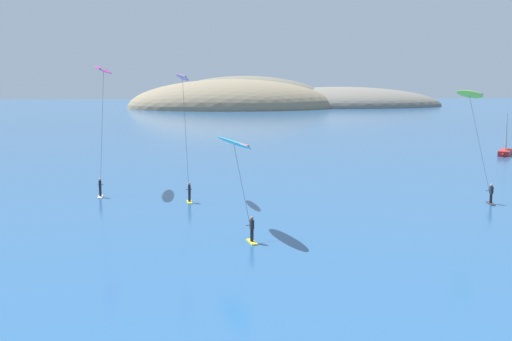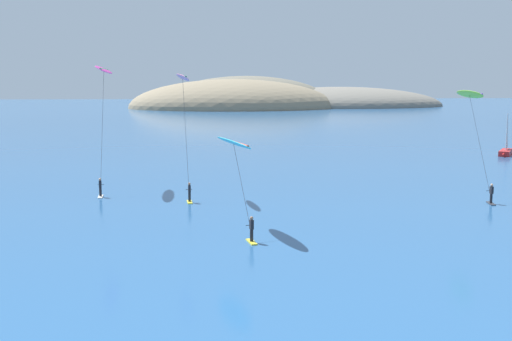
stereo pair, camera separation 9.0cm
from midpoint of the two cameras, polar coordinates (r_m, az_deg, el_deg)
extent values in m
ellipsoid|color=#84755B|center=(223.56, -2.03, 5.58)|extent=(72.07, 48.61, 19.84)
ellipsoid|color=slate|center=(240.43, 7.40, 5.71)|extent=(77.27, 45.93, 14.11)
ellipsoid|color=#6B6656|center=(237.08, -0.85, 5.74)|extent=(64.76, 50.99, 22.12)
cube|color=#B22323|center=(93.94, 21.36, 1.51)|extent=(3.77, 4.80, 0.70)
cone|color=#B22323|center=(91.57, 21.18, 1.35)|extent=(1.72, 2.18, 0.67)
cylinder|color=#B2B2B7|center=(93.38, 21.43, 3.22)|extent=(0.12, 0.12, 5.00)
pyramid|color=white|center=(94.29, 21.49, 3.16)|extent=(1.04, 1.56, 4.25)
cylinder|color=#A5A5AD|center=(94.47, 21.42, 1.90)|extent=(1.04, 1.56, 0.08)
cube|color=silver|center=(58.45, -13.60, -2.27)|extent=(0.49, 1.52, 0.08)
cylinder|color=black|center=(58.37, -13.62, -1.84)|extent=(0.22, 0.22, 0.80)
cube|color=black|center=(58.26, -13.64, -1.17)|extent=(0.21, 0.35, 0.60)
sphere|color=tan|center=(58.19, -13.66, -0.76)|extent=(0.22, 0.22, 0.22)
cylinder|color=black|center=(58.62, -13.60, -1.23)|extent=(0.55, 0.06, 0.04)
ellipsoid|color=#D62D9E|center=(63.31, -13.34, 8.70)|extent=(1.78, 6.40, 0.91)
cylinder|color=#28D160|center=(63.31, -13.34, 8.75)|extent=(0.39, 6.03, 0.16)
cylinder|color=#333338|center=(60.74, -13.46, 3.88)|extent=(0.23, 5.51, 10.07)
cube|color=#2D2D33|center=(57.28, 20.19, -2.76)|extent=(0.63, 1.54, 0.08)
cylinder|color=black|center=(57.20, 20.21, -2.33)|extent=(0.22, 0.22, 0.80)
cube|color=black|center=(57.08, 20.25, -1.64)|extent=(0.23, 0.35, 0.60)
sphere|color=tan|center=(57.01, 20.27, -1.22)|extent=(0.22, 0.22, 0.22)
cylinder|color=black|center=(57.40, 20.07, -1.70)|extent=(0.55, 0.08, 0.04)
ellipsoid|color=#8CD12D|center=(60.30, 18.50, 6.45)|extent=(1.41, 4.67, 0.85)
cylinder|color=#722DD1|center=(60.29, 18.50, 6.50)|extent=(0.51, 4.37, 0.16)
cylinder|color=#333338|center=(58.70, 19.26, 2.43)|extent=(0.36, 4.19, 7.88)
cube|color=yellow|center=(54.67, -5.88, -2.80)|extent=(0.54, 1.53, 0.08)
cylinder|color=black|center=(54.58, -5.88, -2.35)|extent=(0.22, 0.22, 0.80)
cube|color=black|center=(54.46, -5.89, -1.62)|extent=(0.25, 0.37, 0.60)
sphere|color=#9E7051|center=(54.39, -5.90, -1.19)|extent=(0.22, 0.22, 0.22)
cylinder|color=black|center=(54.82, -5.94, -1.69)|extent=(0.55, 0.12, 0.04)
ellipsoid|color=pink|center=(57.17, -6.49, 8.23)|extent=(1.79, 4.90, 0.78)
cylinder|color=#14895B|center=(57.17, -6.49, 8.28)|extent=(0.83, 4.53, 0.16)
cylinder|color=#333338|center=(55.79, -6.22, 3.33)|extent=(0.50, 3.19, 9.36)
cube|color=yellow|center=(41.40, -0.33, -6.36)|extent=(0.67, 1.55, 0.08)
cylinder|color=black|center=(41.30, -0.33, -5.77)|extent=(0.22, 0.22, 0.80)
cube|color=black|center=(41.13, -0.33, -4.82)|extent=(0.28, 0.38, 0.60)
sphere|color=#9E7051|center=(41.04, -0.33, -4.25)|extent=(0.22, 0.22, 0.22)
cylinder|color=black|center=(41.48, -0.49, -4.88)|extent=(0.54, 0.18, 0.04)
ellipsoid|color=#23B2C6|center=(43.82, -1.95, 2.49)|extent=(3.05, 6.55, 0.80)
cylinder|color=#DB4C38|center=(43.81, -1.95, 2.55)|extent=(1.71, 5.91, 0.16)
cylinder|color=#333338|center=(42.57, -1.24, -1.16)|extent=(0.90, 3.29, 4.94)
camera|label=1|loc=(0.05, -89.95, 0.01)|focal=45.00mm
camera|label=2|loc=(0.05, 90.05, -0.01)|focal=45.00mm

